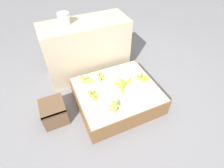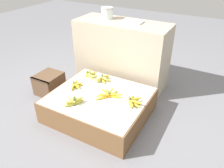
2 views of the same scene
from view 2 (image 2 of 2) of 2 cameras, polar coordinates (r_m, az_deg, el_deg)
name	(u,v)px [view 2 (image 2 of 2)]	position (r m, az deg, el deg)	size (l,w,h in m)	color
ground_plane	(100,114)	(2.47, -3.12, -7.81)	(10.00, 10.00, 0.00)	slate
display_platform	(100,105)	(2.40, -3.21, -5.44)	(1.01, 0.88, 0.26)	brown
back_vendor_table	(122,54)	(2.89, 2.51, 7.94)	(1.19, 0.48, 0.83)	tan
wooden_crate	(49,83)	(2.88, -16.07, 0.15)	(0.28, 0.32, 0.25)	brown
banana_bunch_front_midleft	(74,101)	(2.21, -9.96, -4.40)	(0.17, 0.20, 0.11)	gold
banana_bunch_middle_left	(75,85)	(2.48, -9.55, -0.23)	(0.13, 0.21, 0.08)	gold
banana_bunch_middle_midright	(108,94)	(2.29, -0.92, -2.72)	(0.28, 0.27, 0.08)	gold
banana_bunch_middle_right	(133,101)	(2.19, 5.53, -4.54)	(0.16, 0.21, 0.10)	gold
banana_bunch_back_left	(90,74)	(2.66, -5.85, 2.53)	(0.19, 0.19, 0.10)	gold
banana_bunch_back_midleft	(103,79)	(2.56, -2.31, 1.41)	(0.14, 0.21, 0.10)	#DBCC4C
glass_jar	(107,13)	(2.87, -1.27, 18.06)	(0.15, 0.15, 0.14)	silver
foam_tray_white	(132,22)	(2.74, 5.33, 15.91)	(0.25, 0.16, 0.02)	white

